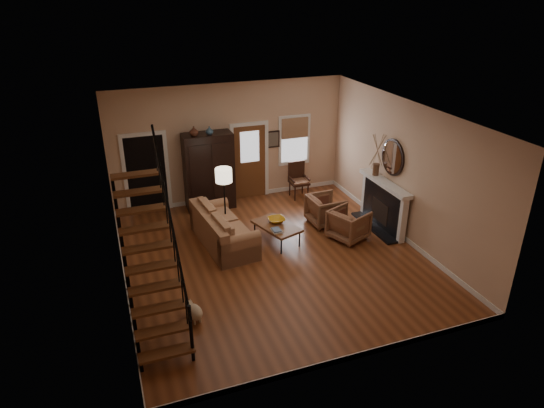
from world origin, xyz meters
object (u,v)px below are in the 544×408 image
object	(u,v)px
armchair_left	(349,224)
armchair_right	(326,210)
floor_lamp	(225,202)
coffee_table	(277,233)
armoire	(209,171)
side_chair	(299,181)
sofa	(223,228)

from	to	relation	value
armchair_left	armchair_right	bearing A→B (deg)	-12.20
armchair_right	floor_lamp	distance (m)	2.62
coffee_table	armchair_left	size ratio (longest dim) A/B	1.43
coffee_table	armchair_right	world-z (taller)	armchair_right
armoire	coffee_table	bearing A→B (deg)	-67.54
coffee_table	armchair_right	bearing A→B (deg)	17.80
side_chair	armchair_right	bearing A→B (deg)	-90.52
sofa	coffee_table	world-z (taller)	sofa
sofa	side_chair	world-z (taller)	side_chair
side_chair	sofa	bearing A→B (deg)	-144.69
floor_lamp	side_chair	bearing A→B (deg)	30.21
floor_lamp	sofa	bearing A→B (deg)	-111.00
armchair_left	side_chair	bearing A→B (deg)	-19.47
floor_lamp	armchair_left	bearing A→B (deg)	-23.82
sofa	armchair_right	xyz separation A→B (m)	(2.73, 0.16, -0.03)
armoire	coffee_table	size ratio (longest dim) A/B	1.78
armchair_left	floor_lamp	bearing A→B (deg)	43.44
armchair_right	floor_lamp	size ratio (longest dim) A/B	0.48
coffee_table	armchair_right	xyz separation A→B (m)	(1.51, 0.49, 0.15)
coffee_table	floor_lamp	size ratio (longest dim) A/B	0.68
armchair_left	floor_lamp	world-z (taller)	floor_lamp
armoire	floor_lamp	size ratio (longest dim) A/B	1.21
armoire	floor_lamp	distance (m)	1.71
armoire	side_chair	xyz separation A→B (m)	(2.55, -0.20, -0.54)
sofa	armoire	bearing A→B (deg)	78.61
armchair_left	armchair_right	distance (m)	0.93
sofa	side_chair	xyz separation A→B (m)	(2.74, 1.94, 0.10)
armchair_left	side_chair	size ratio (longest dim) A/B	0.81
armoire	coffee_table	xyz separation A→B (m)	(1.02, -2.47, -0.82)
armchair_left	side_chair	distance (m)	2.71
coffee_table	armchair_left	bearing A→B (deg)	-14.33
armchair_right	armoire	bearing A→B (deg)	49.41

